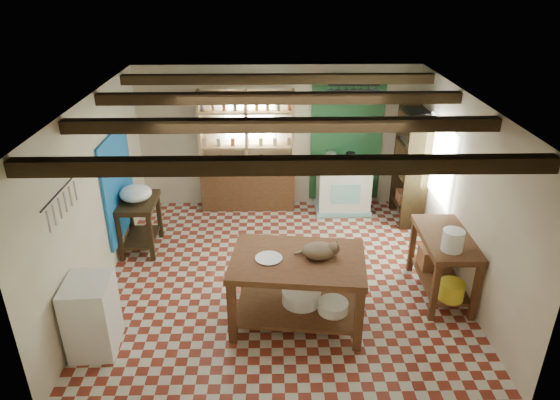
{
  "coord_description": "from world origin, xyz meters",
  "views": [
    {
      "loc": [
        -0.13,
        -6.15,
        4.14
      ],
      "look_at": [
        -0.0,
        0.3,
        1.09
      ],
      "focal_mm": 32.0,
      "sensor_mm": 36.0,
      "label": 1
    }
  ],
  "objects_px": {
    "work_table": "(297,290)",
    "prep_table": "(140,225)",
    "right_counter": "(442,265)",
    "white_cabinet": "(92,316)",
    "cat": "(319,251)",
    "stove": "(343,187)"
  },
  "relations": [
    {
      "from": "stove",
      "to": "cat",
      "type": "relative_size",
      "value": 2.31
    },
    {
      "from": "prep_table",
      "to": "white_cabinet",
      "type": "height_order",
      "value": "white_cabinet"
    },
    {
      "from": "work_table",
      "to": "stove",
      "type": "bearing_deg",
      "value": 78.95
    },
    {
      "from": "work_table",
      "to": "white_cabinet",
      "type": "bearing_deg",
      "value": -162.6
    },
    {
      "from": "white_cabinet",
      "to": "cat",
      "type": "bearing_deg",
      "value": 6.96
    },
    {
      "from": "stove",
      "to": "white_cabinet",
      "type": "height_order",
      "value": "stove"
    },
    {
      "from": "stove",
      "to": "cat",
      "type": "xyz_separation_m",
      "value": [
        -0.75,
        -3.13,
        0.55
      ]
    },
    {
      "from": "stove",
      "to": "white_cabinet",
      "type": "xyz_separation_m",
      "value": [
        -3.41,
        -3.61,
        -0.0
      ]
    },
    {
      "from": "work_table",
      "to": "white_cabinet",
      "type": "relative_size",
      "value": 1.77
    },
    {
      "from": "work_table",
      "to": "white_cabinet",
      "type": "height_order",
      "value": "same"
    },
    {
      "from": "prep_table",
      "to": "right_counter",
      "type": "xyz_separation_m",
      "value": [
        4.38,
        -1.3,
        0.03
      ]
    },
    {
      "from": "work_table",
      "to": "prep_table",
      "type": "relative_size",
      "value": 1.91
    },
    {
      "from": "white_cabinet",
      "to": "right_counter",
      "type": "relative_size",
      "value": 0.73
    },
    {
      "from": "work_table",
      "to": "prep_table",
      "type": "xyz_separation_m",
      "value": [
        -2.39,
        1.83,
        -0.03
      ]
    },
    {
      "from": "prep_table",
      "to": "right_counter",
      "type": "bearing_deg",
      "value": -17.66
    },
    {
      "from": "prep_table",
      "to": "cat",
      "type": "height_order",
      "value": "cat"
    },
    {
      "from": "cat",
      "to": "stove",
      "type": "bearing_deg",
      "value": 73.15
    },
    {
      "from": "prep_table",
      "to": "white_cabinet",
      "type": "xyz_separation_m",
      "value": [
        -0.02,
        -2.29,
        0.03
      ]
    },
    {
      "from": "work_table",
      "to": "cat",
      "type": "relative_size",
      "value": 3.96
    },
    {
      "from": "prep_table",
      "to": "cat",
      "type": "xyz_separation_m",
      "value": [
        2.64,
        -1.81,
        0.59
      ]
    },
    {
      "from": "white_cabinet",
      "to": "cat",
      "type": "relative_size",
      "value": 2.24
    },
    {
      "from": "right_counter",
      "to": "stove",
      "type": "bearing_deg",
      "value": 111.7
    }
  ]
}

